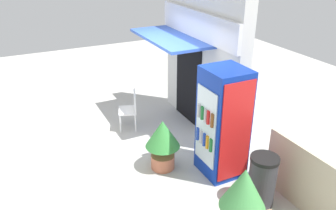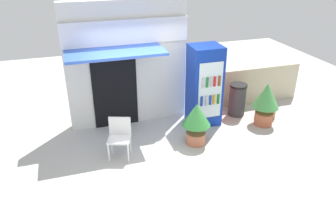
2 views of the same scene
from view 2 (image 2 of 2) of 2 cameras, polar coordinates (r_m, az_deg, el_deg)
The scene contains 9 objects.
ground at distance 7.26m, azimuth -1.80°, elevation -8.25°, with size 16.00×16.00×0.00m, color beige.
storefront_building at distance 7.94m, azimuth -7.30°, elevation 7.24°, with size 2.90×1.25×3.03m.
drink_cooler at distance 8.10m, azimuth 6.38°, elevation 3.38°, with size 0.76×0.74×2.00m.
plastic_chair at distance 6.98m, azimuth -8.40°, elevation -5.09°, with size 0.56×0.52×0.87m.
potted_plant_near_shop at distance 7.31m, azimuth 4.94°, elevation -2.51°, with size 0.64×0.64×0.98m.
potted_plant_curbside at distance 8.40m, azimuth 16.63°, elevation 0.82°, with size 0.65×0.65×1.11m.
trash_bin at distance 8.83m, azimuth 11.90°, elevation 0.95°, with size 0.45×0.45×0.86m.
stone_boundary_wall at distance 9.67m, azimuth 14.97°, elevation 3.43°, with size 2.59×0.23×1.05m, color beige.
cardboard_box at distance 8.97m, azimuth 16.64°, elevation -1.14°, with size 0.41×0.26×0.32m, color tan.
Camera 2 is at (-1.60, -5.80, 4.05)m, focal length 35.14 mm.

